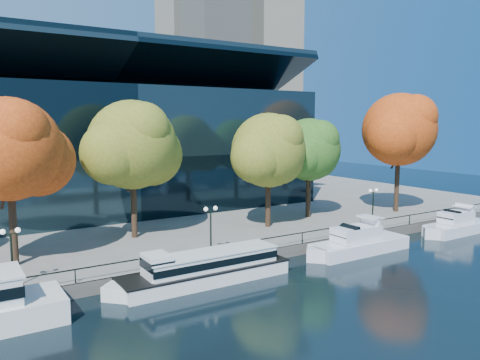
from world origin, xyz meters
TOP-DOWN VIEW (x-y plane):
  - ground at (0.00, 0.00)m, footprint 160.00×160.00m
  - promenade at (0.00, 36.38)m, footprint 90.00×67.08m
  - railing at (0.00, 3.25)m, footprint 88.20×0.08m
  - convention_building at (-4.00, 31.79)m, footprint 50.00×24.57m
  - office_tower at (28.00, 55.00)m, footprint 22.50×22.50m
  - tour_boat at (-6.35, 1.15)m, footprint 14.46×3.23m
  - cruiser_near at (9.22, 0.63)m, footprint 11.28×2.90m
  - cruiser_far at (23.81, 0.29)m, footprint 9.64×2.67m
  - tree_1 at (-17.76, 9.82)m, footprint 9.72×7.97m
  - tree_2 at (-6.96, 13.41)m, footprint 10.41×8.54m
  - tree_3 at (6.53, 10.42)m, footprint 9.64×7.91m
  - tree_4 at (13.42, 12.06)m, footprint 8.93×7.33m
  - tree_5 at (24.83, 8.80)m, footprint 10.99×9.02m
  - lamp_0 at (-18.68, 4.50)m, footprint 1.26×0.36m
  - lamp_1 at (-3.77, 4.50)m, footprint 1.26×0.36m
  - lamp_2 at (15.59, 4.50)m, footprint 1.26×0.36m

SIDE VIEW (x-z plane):
  - ground at x=0.00m, z-range 0.00..0.00m
  - promenade at x=0.00m, z-range 0.00..1.00m
  - cruiser_far at x=23.81m, z-range -0.58..2.57m
  - cruiser_near at x=9.22m, z-range -0.62..2.65m
  - tour_boat at x=-6.35m, z-range -0.21..2.54m
  - railing at x=0.00m, z-range 1.44..2.43m
  - lamp_0 at x=-18.68m, z-range 1.97..6.00m
  - lamp_1 at x=-3.77m, z-range 1.97..6.00m
  - lamp_2 at x=15.59m, z-range 1.97..6.00m
  - convention_building at x=-4.00m, z-range -2.21..19.22m
  - tree_4 at x=13.42m, z-range 2.95..14.33m
  - tree_3 at x=6.53m, z-range 2.92..14.80m
  - tree_2 at x=-6.96m, z-range 3.14..16.13m
  - tree_1 at x=-17.76m, z-range 3.34..16.14m
  - tree_5 at x=24.83m, z-range 3.62..18.05m
  - office_tower at x=28.00m, z-range 0.07..65.97m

